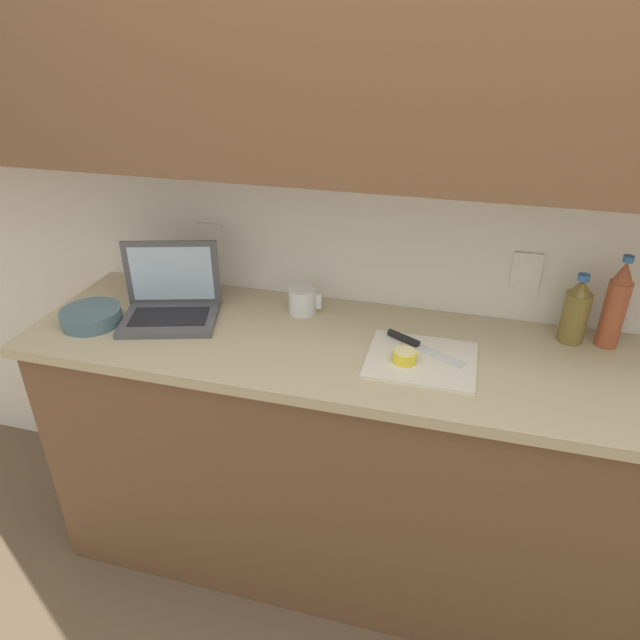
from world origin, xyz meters
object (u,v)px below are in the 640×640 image
at_px(cutting_board, 421,360).
at_px(bowl_white, 91,316).
at_px(bottle_green_soda, 616,306).
at_px(bottle_oil_tall, 576,311).
at_px(knife, 412,342).
at_px(lemon_half_cut, 405,356).
at_px(laptop, 171,300).
at_px(measuring_cup, 303,301).

relative_size(cutting_board, bowl_white, 1.63).
height_order(bottle_green_soda, bottle_oil_tall, bottle_green_soda).
bearing_deg(bottle_oil_tall, knife, -160.01).
distance_m(cutting_board, lemon_half_cut, 0.06).
bearing_deg(bottle_oil_tall, bottle_green_soda, 0.00).
xyz_separation_m(laptop, bowl_white, (-0.23, -0.12, -0.03)).
height_order(cutting_board, bottle_oil_tall, bottle_oil_tall).
xyz_separation_m(laptop, bottle_green_soda, (1.38, 0.18, 0.08)).
relative_size(cutting_board, lemon_half_cut, 4.56).
height_order(cutting_board, lemon_half_cut, lemon_half_cut).
distance_m(laptop, bottle_oil_tall, 1.29).
xyz_separation_m(measuring_cup, bowl_white, (-0.65, -0.26, -0.02)).
xyz_separation_m(cutting_board, knife, (-0.04, 0.07, 0.01)).
distance_m(laptop, bowl_white, 0.26).
relative_size(laptop, cutting_board, 1.15).
bearing_deg(bottle_oil_tall, measuring_cup, -177.45).
height_order(lemon_half_cut, bottle_green_soda, bottle_green_soda).
distance_m(laptop, cutting_board, 0.85).
bearing_deg(knife, bottle_oil_tall, 48.31).
xyz_separation_m(bottle_oil_tall, bowl_white, (-1.51, -0.30, -0.08)).
relative_size(knife, bowl_white, 1.27).
bearing_deg(bowl_white, cutting_board, 2.80).
height_order(cutting_board, measuring_cup, measuring_cup).
bearing_deg(lemon_half_cut, cutting_board, 33.32).
bearing_deg(laptop, measuring_cup, 1.89).
bearing_deg(measuring_cup, lemon_half_cut, -31.83).
relative_size(cutting_board, measuring_cup, 2.77).
bearing_deg(bottle_oil_tall, lemon_half_cut, -150.34).
xyz_separation_m(bottle_green_soda, bowl_white, (-1.61, -0.30, -0.11)).
relative_size(laptop, knife, 1.47).
height_order(laptop, knife, laptop).
xyz_separation_m(laptop, bottle_oil_tall, (1.28, 0.18, 0.04)).
xyz_separation_m(knife, measuring_cup, (-0.39, 0.13, 0.03)).
distance_m(bottle_oil_tall, measuring_cup, 0.86).
height_order(bottle_oil_tall, measuring_cup, bottle_oil_tall).
height_order(cutting_board, knife, knife).
bearing_deg(cutting_board, knife, 117.71).
height_order(laptop, cutting_board, laptop).
relative_size(bottle_green_soda, bottle_oil_tall, 1.31).
height_order(lemon_half_cut, measuring_cup, measuring_cup).
relative_size(knife, lemon_half_cut, 3.55).
height_order(knife, measuring_cup, measuring_cup).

